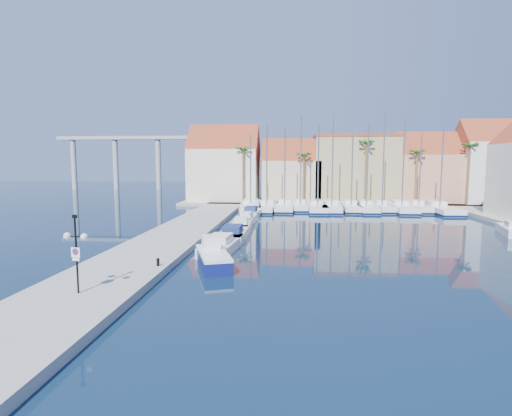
{
  "coord_description": "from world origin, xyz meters",
  "views": [
    {
      "loc": [
        1.87,
        -24.23,
        7.07
      ],
      "look_at": [
        -1.28,
        12.08,
        3.0
      ],
      "focal_mm": 28.0,
      "sensor_mm": 36.0,
      "label": 1
    }
  ],
  "objects": [
    {
      "name": "ground",
      "position": [
        0.0,
        0.0,
        0.0
      ],
      "size": [
        260.0,
        260.0,
        0.0
      ],
      "primitive_type": "plane",
      "color": "#081931",
      "rests_on": "ground"
    },
    {
      "name": "quay_west",
      "position": [
        -9.0,
        13.5,
        0.25
      ],
      "size": [
        6.0,
        77.0,
        0.5
      ],
      "primitive_type": "cube",
      "color": "gray",
      "rests_on": "ground"
    },
    {
      "name": "shore_north",
      "position": [
        10.0,
        48.0,
        0.25
      ],
      "size": [
        54.0,
        16.0,
        0.5
      ],
      "primitive_type": "cube",
      "color": "gray",
      "rests_on": "ground"
    },
    {
      "name": "lamp_post",
      "position": [
        -8.86,
        -5.37,
        3.16
      ],
      "size": [
        1.36,
        0.54,
        4.04
      ],
      "rotation": [
        0.0,
        0.0,
        -0.18
      ],
      "color": "black",
      "rests_on": "quay_west"
    },
    {
      "name": "bollard",
      "position": [
        -6.6,
        0.26,
        0.75
      ],
      "size": [
        0.2,
        0.2,
        0.5
      ],
      "primitive_type": "cylinder",
      "color": "black",
      "rests_on": "quay_west"
    },
    {
      "name": "fishing_boat",
      "position": [
        -3.47,
        2.6,
        0.65
      ],
      "size": [
        3.55,
        5.86,
        1.95
      ],
      "rotation": [
        0.0,
        0.0,
        0.33
      ],
      "color": "#0E1656",
      "rests_on": "ground"
    },
    {
      "name": "motorboat_west_0",
      "position": [
        -3.66,
        7.43,
        0.51
      ],
      "size": [
        2.91,
        7.26,
        1.4
      ],
      "rotation": [
        0.0,
        0.0,
        -0.09
      ],
      "color": "white",
      "rests_on": "ground"
    },
    {
      "name": "motorboat_west_1",
      "position": [
        -3.41,
        12.38,
        0.51
      ],
      "size": [
        2.41,
        7.23,
        1.4
      ],
      "rotation": [
        0.0,
        0.0,
        -0.02
      ],
      "color": "white",
      "rests_on": "ground"
    },
    {
      "name": "motorboat_west_2",
      "position": [
        -3.32,
        17.74,
        0.51
      ],
      "size": [
        2.04,
        5.96,
        1.4
      ],
      "rotation": [
        0.0,
        0.0,
        0.02
      ],
      "color": "white",
      "rests_on": "ground"
    },
    {
      "name": "motorboat_west_3",
      "position": [
        -3.2,
        22.39,
        0.51
      ],
      "size": [
        2.08,
        5.32,
        1.4
      ],
      "rotation": [
        0.0,
        0.0,
        -0.08
      ],
      "color": "white",
      "rests_on": "ground"
    },
    {
      "name": "motorboat_west_4",
      "position": [
        -3.31,
        28.66,
        0.51
      ],
      "size": [
        2.47,
        6.62,
        1.4
      ],
      "rotation": [
        0.0,
        0.0,
        -0.06
      ],
      "color": "white",
      "rests_on": "ground"
    },
    {
      "name": "motorboat_west_5",
      "position": [
        -3.46,
        33.64,
        0.51
      ],
      "size": [
        2.77,
        6.83,
        1.4
      ],
      "rotation": [
        0.0,
        0.0,
        0.1
      ],
      "color": "white",
      "rests_on": "ground"
    },
    {
      "name": "motorboat_west_6",
      "position": [
        -3.63,
        38.89,
        0.51
      ],
      "size": [
        1.92,
        5.9,
        1.4
      ],
      "rotation": [
        0.0,
        0.0,
        0.01
      ],
      "color": "white",
      "rests_on": "ground"
    },
    {
      "name": "motorboat_east_1",
      "position": [
        23.98,
        17.19,
        0.51
      ],
      "size": [
        3.16,
        5.88,
        1.4
      ],
      "rotation": [
        0.0,
        0.0,
        -0.26
      ],
      "color": "white",
      "rests_on": "ground"
    },
    {
      "name": "sailboat_0",
      "position": [
        -4.14,
        35.8,
        0.55
      ],
      "size": [
        4.02,
        11.96,
        11.31
      ],
      "rotation": [
        0.0,
        0.0,
        0.08
      ],
      "color": "white",
      "rests_on": "ground"
    },
    {
      "name": "sailboat_1",
      "position": [
        -1.63,
        35.66,
        0.58
      ],
      "size": [
        3.56,
        10.93,
        12.82
      ],
      "rotation": [
        0.0,
        0.0,
        -0.07
      ],
      "color": "white",
      "rests_on": "ground"
    },
    {
      "name": "sailboat_2",
      "position": [
        1.0,
        36.18,
        0.58
      ],
      "size": [
        2.82,
        10.15,
        12.56
      ],
      "rotation": [
        0.0,
        0.0,
        -0.01
      ],
      "color": "white",
      "rests_on": "ground"
    },
    {
      "name": "sailboat_3",
      "position": [
        3.38,
        36.76,
        0.66
      ],
      "size": [
        2.18,
        8.12,
        14.23
      ],
      "rotation": [
        0.0,
        0.0,
        0.0
      ],
      "color": "white",
      "rests_on": "ground"
    },
    {
      "name": "sailboat_4",
      "position": [
        5.9,
        35.7,
        0.58
      ],
      "size": [
        2.87,
        10.6,
        12.73
      ],
      "rotation": [
        0.0,
        0.0,
        -0.01
      ],
      "color": "white",
      "rests_on": "ground"
    },
    {
      "name": "sailboat_5",
      "position": [
        8.05,
        36.18,
        0.59
      ],
      "size": [
        3.74,
        11.2,
        14.17
      ],
      "rotation": [
        0.0,
        0.0,
        -0.08
      ],
      "color": "white",
      "rests_on": "ground"
    },
    {
      "name": "sailboat_6",
      "position": [
        10.9,
        36.28,
        0.58
      ],
      "size": [
        2.8,
        9.45,
        11.3
      ],
      "rotation": [
        0.0,
        0.0,
        -0.03
      ],
      "color": "white",
      "rests_on": "ground"
    },
    {
      "name": "sailboat_7",
      "position": [
        13.0,
        35.76,
        0.6
      ],
      "size": [
        2.52,
        9.51,
        12.76
      ],
      "rotation": [
        0.0,
        0.0,
        0.0
      ],
      "color": "white",
      "rests_on": "ground"
    },
    {
      "name": "sailboat_8",
      "position": [
        15.35,
        36.26,
        0.66
      ],
      "size": [
        2.69,
        8.2,
        14.35
      ],
      "rotation": [
        0.0,
        0.0,
        0.07
      ],
      "color": "white",
      "rests_on": "ground"
    },
    {
      "name": "sailboat_9",
      "position": [
        18.21,
        36.27,
        0.58
      ],
      "size": [
        3.18,
        11.0,
        13.54
      ],
      "rotation": [
        0.0,
        0.0,
        -0.03
      ],
      "color": "white",
      "rests_on": "ground"
    },
    {
      "name": "sailboat_10",
      "position": [
        20.84,
        36.82,
        0.58
      ],
      "size": [
        3.14,
        9.34,
        11.42
      ],
      "rotation": [
        0.0,
        0.0,
        -0.08
      ],
      "color": "white",
      "rests_on": "ground"
    },
    {
      "name": "sailboat_11",
      "position": [
        23.25,
        35.45,
        0.56
      ],
      "size": [
        3.48,
        11.74,
        11.95
      ],
      "rotation": [
        0.0,
        0.0,
        0.04
      ],
      "color": "white",
      "rests_on": "ground"
    },
    {
      "name": "building_0",
      "position": [
        -10.0,
        47.0,
        6.52
      ],
      "size": [
        12.3,
        9.0,
        13.5
      ],
      "color": "beige",
      "rests_on": "shore_north"
    },
    {
      "name": "building_1",
      "position": [
        2.0,
        47.0,
        5.3
      ],
      "size": [
        10.3,
        8.0,
        11.0
      ],
      "color": "tan",
      "rests_on": "shore_north"
    },
    {
      "name": "building_2",
      "position": [
        13.0,
        48.0,
        6.26
      ],
      "size": [
        14.2,
        10.2,
        11.5
      ],
      "color": "tan",
      "rests_on": "shore_north"
    },
    {
      "name": "building_3",
      "position": [
        25.0,
        47.0,
        5.86
      ],
      "size": [
        10.3,
        8.0,
        12.0
      ],
      "color": "#BD7660",
      "rests_on": "shore_north"
    },
    {
      "name": "building_4",
      "position": [
        34.0,
        46.0,
        6.97
      ],
      "size": [
        8.3,
        8.0,
        14.0
      ],
      "color": "silver",
      "rests_on": "shore_north"
    },
    {
      "name": "palm_0",
      "position": [
        -6.0,
        42.0,
        9.08
      ],
      "size": [
        2.6,
        2.6,
        10.15
      ],
      "color": "brown",
      "rests_on": "shore_north"
    },
    {
      "name": "palm_1",
      "position": [
        4.0,
        42.0,
        8.14
      ],
      "size": [
        2.6,
        2.6,
        9.15
      ],
      "color": "brown",
      "rests_on": "shore_north"
    },
    {
      "name": "palm_2",
      "position": [
        14.0,
        42.0,
        10.02
      ],
      "size": [
        2.6,
        2.6,
        11.15
      ],
      "color": "brown",
      "rests_on": "shore_north"
    },
    {
      "name": "palm_3",
      "position": [
        22.0,
        42.0,
        8.61
      ],
      "size": [
        2.6,
        2.6,
        9.65
      ],
      "color": "brown",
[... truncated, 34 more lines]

